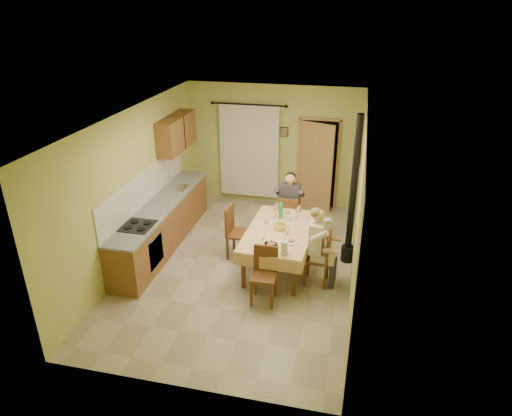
% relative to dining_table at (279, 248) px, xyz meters
% --- Properties ---
extents(floor, '(4.00, 6.00, 0.01)m').
position_rel_dining_table_xyz_m(floor, '(-0.68, -0.11, -0.38)').
color(floor, tan).
rests_on(floor, ground).
extents(room_shell, '(4.04, 6.04, 2.82)m').
position_rel_dining_table_xyz_m(room_shell, '(-0.68, -0.11, 1.44)').
color(room_shell, '#C0C766').
rests_on(room_shell, ground).
extents(kitchen_run, '(0.64, 3.64, 1.56)m').
position_rel_dining_table_xyz_m(kitchen_run, '(-2.39, 0.29, 0.10)').
color(kitchen_run, brown).
rests_on(kitchen_run, ground).
extents(upper_cabinets, '(0.35, 1.40, 0.70)m').
position_rel_dining_table_xyz_m(upper_cabinets, '(-2.50, 1.59, 1.57)').
color(upper_cabinets, brown).
rests_on(upper_cabinets, room_shell).
extents(curtain, '(1.70, 0.07, 2.22)m').
position_rel_dining_table_xyz_m(curtain, '(-1.23, 2.79, 0.88)').
color(curtain, black).
rests_on(curtain, ground).
extents(doorway, '(0.96, 0.34, 2.15)m').
position_rel_dining_table_xyz_m(doorway, '(0.35, 2.80, 0.67)').
color(doorway, black).
rests_on(doorway, ground).
extents(dining_table, '(1.22, 1.96, 0.76)m').
position_rel_dining_table_xyz_m(dining_table, '(0.00, 0.00, 0.00)').
color(dining_table, '#E3B57A').
rests_on(dining_table, ground).
extents(tableware, '(0.81, 1.66, 0.33)m').
position_rel_dining_table_xyz_m(tableware, '(0.02, -0.09, 0.44)').
color(tableware, white).
rests_on(tableware, dining_table).
extents(chair_far, '(0.40, 0.40, 0.96)m').
position_rel_dining_table_xyz_m(chair_far, '(-0.00, 1.11, -0.09)').
color(chair_far, brown).
rests_on(chair_far, ground).
extents(chair_near, '(0.40, 0.40, 0.95)m').
position_rel_dining_table_xyz_m(chair_near, '(-0.06, -1.09, -0.09)').
color(chair_near, brown).
rests_on(chair_near, ground).
extents(chair_right, '(0.43, 0.43, 0.96)m').
position_rel_dining_table_xyz_m(chair_right, '(0.74, -0.37, -0.09)').
color(chair_right, brown).
rests_on(chair_right, ground).
extents(chair_left, '(0.48, 0.48, 1.03)m').
position_rel_dining_table_xyz_m(chair_left, '(-0.80, 0.21, -0.09)').
color(chair_left, brown).
rests_on(chair_left, ground).
extents(man_far, '(0.58, 0.47, 1.39)m').
position_rel_dining_table_xyz_m(man_far, '(-0.00, 1.12, 0.50)').
color(man_far, '#38333D').
rests_on(man_far, chair_far).
extents(man_right, '(0.47, 0.59, 1.39)m').
position_rel_dining_table_xyz_m(man_right, '(0.72, -0.36, 0.50)').
color(man_right, silver).
rests_on(man_right, chair_right).
extents(stove_flue, '(0.24, 0.24, 2.80)m').
position_rel_dining_table_xyz_m(stove_flue, '(1.22, 0.49, 0.65)').
color(stove_flue, black).
rests_on(stove_flue, ground).
extents(picture_back, '(0.19, 0.03, 0.23)m').
position_rel_dining_table_xyz_m(picture_back, '(-0.43, 2.86, 1.37)').
color(picture_back, black).
rests_on(picture_back, room_shell).
extents(picture_right, '(0.03, 0.31, 0.21)m').
position_rel_dining_table_xyz_m(picture_right, '(1.29, 1.09, 1.47)').
color(picture_right, brown).
rests_on(picture_right, room_shell).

